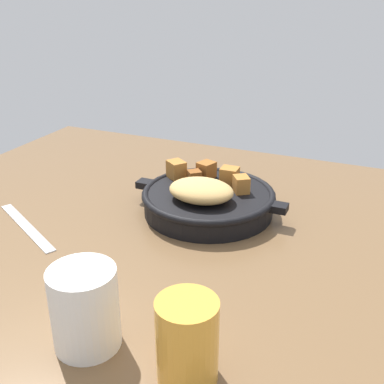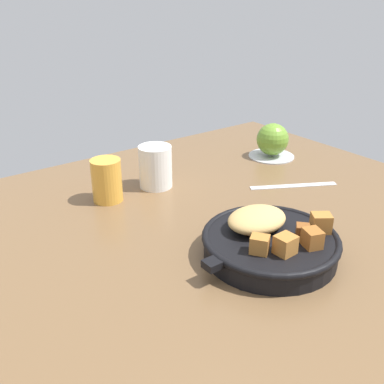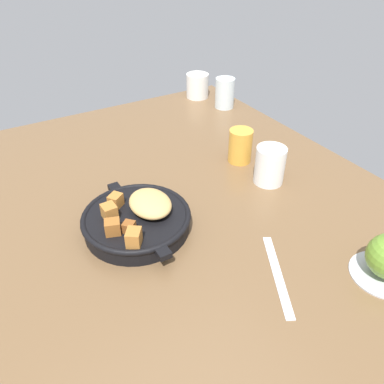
# 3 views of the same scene
# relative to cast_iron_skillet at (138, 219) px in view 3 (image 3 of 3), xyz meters

# --- Properties ---
(ground_plane) EXTENTS (1.17, 0.93, 0.02)m
(ground_plane) POSITION_rel_cast_iron_skillet_xyz_m (-0.05, 0.13, -0.04)
(ground_plane) COLOR brown
(cast_iron_skillet) EXTENTS (0.27, 0.22, 0.07)m
(cast_iron_skillet) POSITION_rel_cast_iron_skillet_xyz_m (0.00, 0.00, 0.00)
(cast_iron_skillet) COLOR black
(cast_iron_skillet) RESTS_ON ground_plane
(saucer_plate) EXTENTS (0.12, 0.12, 0.01)m
(saucer_plate) POSITION_rel_cast_iron_skillet_xyz_m (0.34, 0.33, -0.02)
(saucer_plate) COLOR #B7BABF
(saucer_plate) RESTS_ON ground_plane
(butter_knife) EXTENTS (0.18, 0.11, 0.00)m
(butter_knife) POSITION_rel_cast_iron_skillet_xyz_m (0.24, 0.16, -0.02)
(butter_knife) COLOR silver
(butter_knife) RESTS_ON ground_plane
(water_glass_tall) EXTENTS (0.06, 0.06, 0.10)m
(water_glass_tall) POSITION_rel_cast_iron_skillet_xyz_m (-0.43, 0.52, 0.02)
(water_glass_tall) COLOR silver
(water_glass_tall) RESTS_ON ground_plane
(white_creamer_pitcher) EXTENTS (0.07, 0.07, 0.09)m
(white_creamer_pitcher) POSITION_rel_cast_iron_skillet_xyz_m (0.00, 0.34, 0.02)
(white_creamer_pitcher) COLOR white
(white_creamer_pitcher) RESTS_ON ground_plane
(ceramic_mug_white) EXTENTS (0.08, 0.08, 0.08)m
(ceramic_mug_white) POSITION_rel_cast_iron_skillet_xyz_m (-0.56, 0.48, 0.02)
(ceramic_mug_white) COLOR silver
(ceramic_mug_white) RESTS_ON ground_plane
(juice_glass_amber) EXTENTS (0.06, 0.06, 0.09)m
(juice_glass_amber) POSITION_rel_cast_iron_skillet_xyz_m (-0.12, 0.34, 0.02)
(juice_glass_amber) COLOR gold
(juice_glass_amber) RESTS_ON ground_plane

